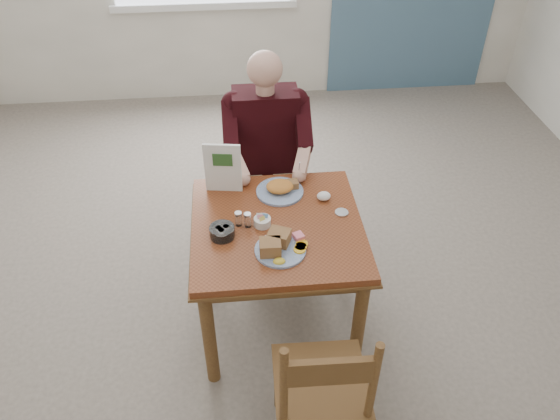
{
  "coord_description": "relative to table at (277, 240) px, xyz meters",
  "views": [
    {
      "loc": [
        -0.2,
        -2.19,
        2.62
      ],
      "look_at": [
        0.01,
        0.0,
        0.84
      ],
      "focal_mm": 35.0,
      "sensor_mm": 36.0,
      "label": 1
    }
  ],
  "objects": [
    {
      "name": "menu",
      "position": [
        -0.27,
        0.33,
        0.27
      ],
      "size": [
        0.21,
        0.05,
        0.3
      ],
      "color": "white",
      "rests_on": "table"
    },
    {
      "name": "chair_far",
      "position": [
        0.0,
        0.8,
        -0.16
      ],
      "size": [
        0.42,
        0.42,
        0.95
      ],
      "color": "brown",
      "rests_on": "ground"
    },
    {
      "name": "diner",
      "position": [
        0.0,
        0.71,
        0.17
      ],
      "size": [
        0.53,
        0.56,
        1.39
      ],
      "color": "gray",
      "rests_on": "chair_far"
    },
    {
      "name": "shakers",
      "position": [
        -0.18,
        0.01,
        0.15
      ],
      "size": [
        0.09,
        0.06,
        0.08
      ],
      "color": "white",
      "rests_on": "table"
    },
    {
      "name": "caddy",
      "position": [
        -0.08,
        -0.0,
        0.14
      ],
      "size": [
        0.1,
        0.1,
        0.07
      ],
      "color": "white",
      "rests_on": "table"
    },
    {
      "name": "chair_near",
      "position": [
        0.12,
        -0.83,
        -0.16
      ],
      "size": [
        0.43,
        0.43,
        0.95
      ],
      "color": "brown",
      "rests_on": "ground"
    },
    {
      "name": "table",
      "position": [
        0.0,
        0.0,
        0.0
      ],
      "size": [
        0.92,
        0.92,
        0.75
      ],
      "color": "brown",
      "rests_on": "ground"
    },
    {
      "name": "far_plate",
      "position": [
        0.04,
        0.28,
        0.14
      ],
      "size": [
        0.29,
        0.29,
        0.07
      ],
      "color": "white",
      "rests_on": "table"
    },
    {
      "name": "near_plate",
      "position": [
        -0.01,
        -0.2,
        0.14
      ],
      "size": [
        0.3,
        0.3,
        0.09
      ],
      "color": "white",
      "rests_on": "table"
    },
    {
      "name": "napkin",
      "position": [
        0.28,
        0.18,
        0.14
      ],
      "size": [
        0.08,
        0.07,
        0.05
      ],
      "primitive_type": "ellipsoid",
      "rotation": [
        0.0,
        0.0,
        -0.09
      ],
      "color": "white",
      "rests_on": "table"
    },
    {
      "name": "floor",
      "position": [
        0.0,
        0.0,
        -0.64
      ],
      "size": [
        6.0,
        6.0,
        0.0
      ],
      "primitive_type": "plane",
      "color": "#635950",
      "rests_on": "ground"
    },
    {
      "name": "lemon_wedge",
      "position": [
        -0.02,
        -0.3,
        0.13
      ],
      "size": [
        0.07,
        0.05,
        0.03
      ],
      "primitive_type": "ellipsoid",
      "rotation": [
        0.0,
        0.0,
        0.16
      ],
      "color": "yellow",
      "rests_on": "table"
    },
    {
      "name": "creamer",
      "position": [
        -0.29,
        -0.07,
        0.14
      ],
      "size": [
        0.15,
        0.15,
        0.06
      ],
      "color": "white",
      "rests_on": "table"
    },
    {
      "name": "metal_dish",
      "position": [
        0.35,
        0.06,
        0.12
      ],
      "size": [
        0.08,
        0.08,
        0.01
      ],
      "primitive_type": "cylinder",
      "rotation": [
        0.0,
        0.0,
        0.18
      ],
      "color": "silver",
      "rests_on": "table"
    }
  ]
}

